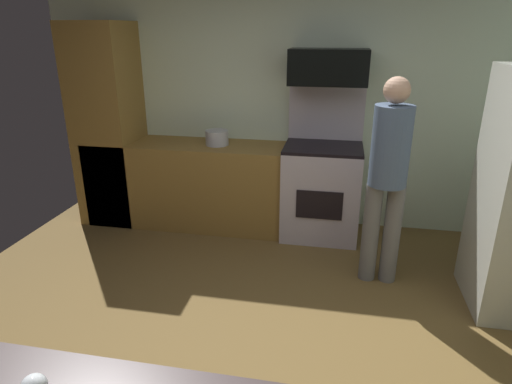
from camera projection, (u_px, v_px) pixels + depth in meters
name	position (u px, v px, depth m)	size (l,w,h in m)	color
ground_plane	(243.00, 357.00, 2.88)	(5.20, 4.80, 0.02)	brown
wall_back	(290.00, 102.00, 4.57)	(5.20, 0.12, 2.60)	silver
lower_cabinet_run	(201.00, 185.00, 4.69)	(2.40, 0.60, 0.90)	olive
cabinet_column	(109.00, 126.00, 4.66)	(0.60, 0.60, 2.10)	olive
oven_range	(321.00, 187.00, 4.44)	(0.76, 0.65, 1.52)	#BEB4C0
microwave	(328.00, 67.00, 4.10)	(0.74, 0.38, 0.33)	black
person_cook	(388.00, 173.00, 3.44)	(0.31, 0.30, 1.70)	slate
stock_pot	(217.00, 138.00, 4.47)	(0.24, 0.24, 0.15)	#B4B8C1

